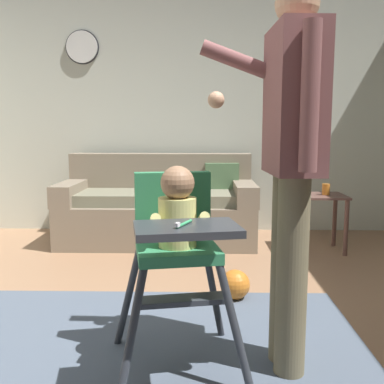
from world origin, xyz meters
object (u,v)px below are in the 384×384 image
Objects in this scene: couch at (159,208)px; sippy_cup at (326,189)px; wall_clock at (82,47)px; high_chair at (177,231)px; toy_ball at (235,284)px; side_table at (322,210)px; adult_standing at (291,158)px.

sippy_cup is (1.55, -0.34, 0.24)m from couch.
couch is 5.32× the size of wall_clock.
high_chair is 4.89× the size of toy_ball.
couch reaches higher than side_table.
side_table is 0.19m from sippy_cup.
wall_clock is (-1.67, 2.84, 0.99)m from adult_standing.
couch is at bearing 167.83° from sippy_cup.
toy_ball is 0.38× the size of side_table.
adult_standing reaches higher than couch.
couch reaches higher than toy_ball.
wall_clock reaches higher than high_chair.
couch reaches higher than sippy_cup.
wall_clock is (-0.85, 0.48, 1.64)m from couch.
adult_standing is 2.19m from sippy_cup.
toy_ball is 1.57m from sippy_cup.
adult_standing is 3.44m from wall_clock.
side_table is at bearing -111.93° from adult_standing.
adult_standing is at bearing -109.88° from sippy_cup.
side_table is 2.97m from wall_clock.
high_chair is 1.85× the size of side_table.
couch is at bearing -29.37° from wall_clock.
high_chair is 2.70× the size of wall_clock.
toy_ball is at bearing -126.30° from side_table.
adult_standing is 17.35× the size of sippy_cup.
couch is 2.43m from high_chair.
couch is 18.92× the size of sippy_cup.
side_table is at bearing -180.00° from sippy_cup.
toy_ball is at bearing -53.36° from wall_clock.
adult_standing is (0.51, 0.02, 0.33)m from high_chair.
toy_ball is (0.65, -1.53, -0.23)m from couch.
wall_clock is (-2.37, 0.81, 1.59)m from side_table.
adult_standing is 4.88× the size of wall_clock.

